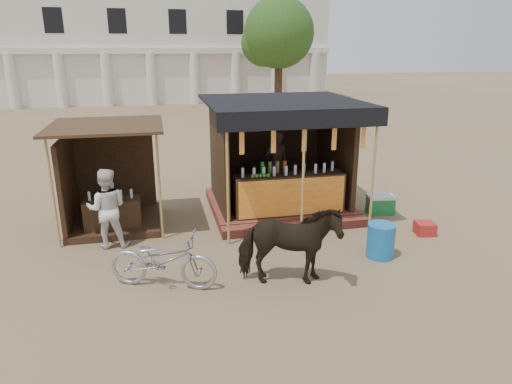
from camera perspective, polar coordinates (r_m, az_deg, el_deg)
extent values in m
plane|color=#846B4C|center=(8.46, 2.38, -10.37)|extent=(120.00, 120.00, 0.00)
cube|color=brown|center=(11.76, 2.75, -1.51)|extent=(3.40, 2.80, 0.22)
cube|color=brown|center=(10.38, 4.99, -4.32)|extent=(3.40, 0.35, 0.20)
cube|color=#3C2615|center=(10.71, 4.13, -0.20)|extent=(2.60, 0.55, 0.95)
cube|color=#F1521C|center=(10.45, 4.57, -0.67)|extent=(2.50, 0.02, 0.88)
cube|color=#3C2615|center=(12.57, 1.35, 6.20)|extent=(3.00, 0.12, 2.50)
cube|color=#3C2615|center=(11.09, -4.67, 4.58)|extent=(0.12, 2.50, 2.50)
cube|color=#3C2615|center=(11.86, 9.89, 5.24)|extent=(0.12, 2.50, 2.50)
cube|color=black|center=(10.98, 3.24, 11.26)|extent=(3.60, 3.60, 0.06)
cube|color=black|center=(9.32, 6.20, 8.90)|extent=(3.60, 0.06, 0.36)
cylinder|color=tan|center=(9.24, -3.57, 1.29)|extent=(0.06, 0.06, 2.75)
cylinder|color=tan|center=(9.60, 5.90, 1.87)|extent=(0.06, 0.06, 2.75)
cylinder|color=tan|center=(10.21, 14.47, 2.35)|extent=(0.06, 0.06, 2.75)
cube|color=red|center=(9.09, -1.79, 6.40)|extent=(0.10, 0.02, 0.55)
cube|color=red|center=(9.23, 2.20, 6.57)|extent=(0.10, 0.02, 0.55)
cube|color=red|center=(9.41, 6.06, 6.70)|extent=(0.10, 0.02, 0.55)
cube|color=red|center=(9.63, 9.76, 6.80)|extent=(0.10, 0.02, 0.55)
cube|color=red|center=(9.90, 13.28, 6.87)|extent=(0.10, 0.02, 0.55)
imported|color=black|center=(11.56, 2.56, 3.34)|extent=(0.71, 0.52, 1.79)
cube|color=#3C2615|center=(11.17, -17.09, -3.58)|extent=(2.00, 2.00, 0.15)
cube|color=#3C2615|center=(11.78, -17.21, 2.50)|extent=(1.90, 0.10, 2.10)
cube|color=#3C2615|center=(11.00, -22.47, 0.88)|extent=(0.10, 1.90, 2.10)
cube|color=#472D19|center=(10.49, -18.25, 7.89)|extent=(2.40, 2.40, 0.06)
cylinder|color=tan|center=(9.99, -24.06, -0.18)|extent=(0.05, 0.05, 2.35)
cylinder|color=tan|center=(9.77, -11.95, 0.62)|extent=(0.05, 0.05, 2.35)
cube|color=#3C2615|center=(10.59, -17.43, -2.91)|extent=(1.20, 0.50, 0.80)
imported|color=black|center=(7.87, 4.09, -6.72)|extent=(1.87, 1.14, 1.47)
imported|color=#A0A0A8|center=(8.04, -11.55, -8.36)|extent=(2.01, 1.28, 1.00)
imported|color=silver|center=(9.79, -18.14, -1.96)|extent=(0.85, 0.68, 1.67)
cylinder|color=#1665A7|center=(9.34, 15.32, -5.88)|extent=(0.70, 0.70, 0.69)
cube|color=#AA211C|center=(10.81, 20.35, -4.28)|extent=(0.45, 0.44, 0.27)
cube|color=#1A7834|center=(11.80, 15.27, -1.63)|extent=(0.67, 0.50, 0.40)
cube|color=white|center=(11.72, 15.36, -0.57)|extent=(0.69, 0.52, 0.06)
cube|color=silver|center=(37.21, -13.18, 17.34)|extent=(26.00, 7.00, 8.00)
cube|color=silver|center=(33.61, -13.15, 16.83)|extent=(26.00, 0.50, 0.40)
cylinder|color=silver|center=(34.87, -28.19, 12.13)|extent=(0.70, 0.70, 3.60)
cylinder|color=silver|center=(34.22, -23.25, 12.70)|extent=(0.70, 0.70, 3.60)
cylinder|color=silver|center=(33.81, -18.14, 13.20)|extent=(0.70, 0.70, 3.60)
cylinder|color=silver|center=(33.68, -12.92, 13.60)|extent=(0.70, 0.70, 3.60)
cylinder|color=silver|center=(33.81, -7.69, 13.89)|extent=(0.70, 0.70, 3.60)
cylinder|color=silver|center=(34.20, -2.53, 14.07)|extent=(0.70, 0.70, 3.60)
cylinder|color=silver|center=(34.85, 2.49, 14.14)|extent=(0.70, 0.70, 3.60)
cylinder|color=silver|center=(35.73, 7.29, 14.11)|extent=(0.70, 0.70, 3.60)
cylinder|color=#382314|center=(30.33, 2.81, 13.98)|extent=(0.50, 0.50, 4.00)
sphere|color=#3E6221|center=(30.28, 2.89, 19.27)|extent=(4.40, 4.40, 4.40)
sphere|color=#3E6221|center=(30.65, 1.05, 18.15)|extent=(2.99, 2.99, 2.99)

